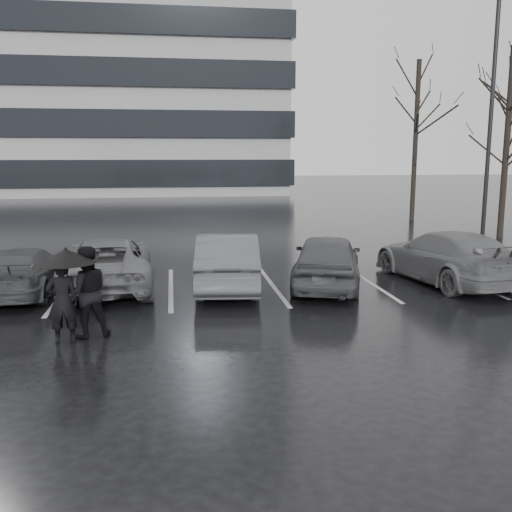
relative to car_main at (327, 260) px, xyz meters
The scene contains 14 objects.
ground 2.95m from the car_main, 135.25° to the right, with size 160.00×160.00×0.00m, color black.
car_main is the anchor object (origin of this frame).
car_west_a 2.71m from the car_main, behind, with size 1.59×4.56×1.50m, color #313133.
car_west_b 5.93m from the car_main, behind, with size 2.30×4.99×1.39m, color #47474A.
car_west_c 8.00m from the car_main, behind, with size 1.71×4.21×1.22m, color black.
car_east 3.48m from the car_main, ahead, with size 2.07×5.10×1.48m, color #47474A.
pedestrian_left 7.32m from the car_main, 148.74° to the right, with size 0.60×0.39×1.64m, color black.
pedestrian_right 6.82m from the car_main, 149.14° to the right, with size 0.89×0.70×1.84m, color black.
umbrella 7.28m from the car_main, 148.42° to the right, with size 1.10×1.10×1.87m.
lamp_post 11.05m from the car_main, 37.85° to the left, with size 0.52×0.52×9.58m.
stall_stripes 2.96m from the car_main, behind, with size 19.72×5.00×0.00m.
tree_east 13.19m from the car_main, 38.70° to the left, with size 0.26×0.26×8.00m, color black.
tree_ne 17.52m from the car_main, 43.87° to the left, with size 0.26×0.26×7.00m, color black.
tree_north 17.82m from the car_main, 59.09° to the left, with size 0.26×0.26×8.50m, color black.
Camera 1 is at (-2.11, -12.77, 3.61)m, focal length 40.00 mm.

